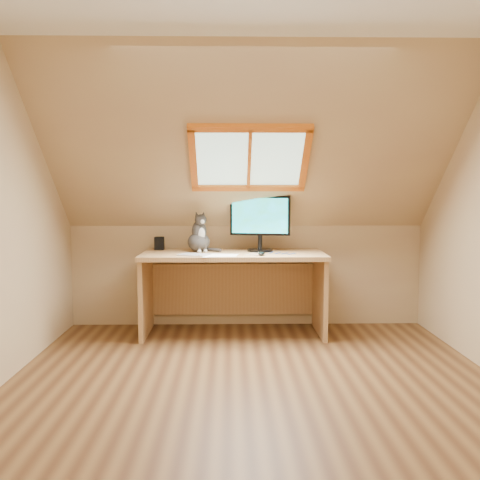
{
  "coord_description": "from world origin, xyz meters",
  "views": [
    {
      "loc": [
        -0.17,
        -3.57,
        1.34
      ],
      "look_at": [
        -0.08,
        1.0,
        0.92
      ],
      "focal_mm": 40.0,
      "sensor_mm": 36.0,
      "label": 1
    }
  ],
  "objects": [
    {
      "name": "desk_speaker",
      "position": [
        -0.86,
        1.63,
        0.84
      ],
      "size": [
        0.09,
        0.09,
        0.13
      ],
      "primitive_type": "cube",
      "rotation": [
        0.0,
        0.0,
        -0.03
      ],
      "color": "black",
      "rests_on": "desk"
    },
    {
      "name": "room_shell",
      "position": [
        0.0,
        -0.09,
        1.43
      ],
      "size": [
        3.52,
        3.52,
        2.41
      ],
      "color": "tan",
      "rests_on": "ground"
    },
    {
      "name": "cat",
      "position": [
        -0.46,
        1.47,
        0.91
      ],
      "size": [
        0.29,
        0.32,
        0.39
      ],
      "color": "#403B38",
      "rests_on": "desk"
    },
    {
      "name": "mouse",
      "position": [
        0.11,
        1.14,
        0.79
      ],
      "size": [
        0.08,
        0.12,
        0.03
      ],
      "primitive_type": "ellipsoid",
      "rotation": [
        0.0,
        0.0,
        -0.25
      ],
      "color": "black",
      "rests_on": "desk"
    },
    {
      "name": "cables",
      "position": [
        0.21,
        1.26,
        0.78
      ],
      "size": [
        0.51,
        0.26,
        0.01
      ],
      "color": "silver",
      "rests_on": "desk"
    },
    {
      "name": "graphics_tablet",
      "position": [
        -0.49,
        1.17,
        0.78
      ],
      "size": [
        0.31,
        0.27,
        0.01
      ],
      "primitive_type": "cube",
      "rotation": [
        0.0,
        0.0,
        -0.37
      ],
      "color": "#B2B2B7",
      "rests_on": "desk"
    },
    {
      "name": "ground",
      "position": [
        0.0,
        0.0,
        0.0
      ],
      "size": [
        3.5,
        3.5,
        0.0
      ],
      "primitive_type": "plane",
      "color": "brown",
      "rests_on": "ground"
    },
    {
      "name": "monitor",
      "position": [
        0.12,
        1.47,
        1.08
      ],
      "size": [
        0.57,
        0.24,
        0.53
      ],
      "color": "black",
      "rests_on": "desk"
    },
    {
      "name": "desk",
      "position": [
        -0.14,
        1.45,
        0.54
      ],
      "size": [
        1.69,
        0.74,
        0.77
      ],
      "color": "tan",
      "rests_on": "ground"
    },
    {
      "name": "papers",
      "position": [
        -0.21,
        1.12,
        0.77
      ],
      "size": [
        0.33,
        0.27,
        0.0
      ],
      "color": "white",
      "rests_on": "desk"
    }
  ]
}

